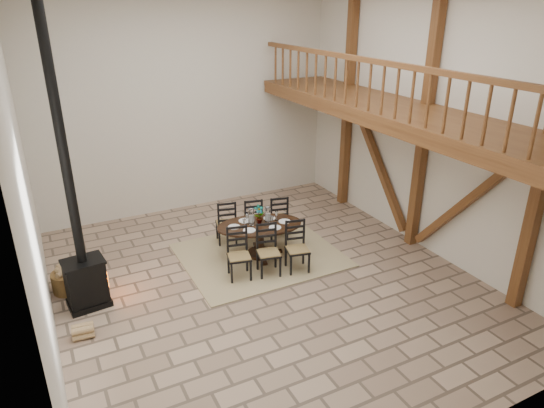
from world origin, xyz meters
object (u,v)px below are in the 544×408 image
wood_stove (80,245)px  log_basket (68,280)px  log_stack (83,331)px  dining_table (260,239)px

wood_stove → log_basket: bearing=105.7°
wood_stove → log_stack: 1.34m
log_basket → log_stack: bearing=-88.0°
dining_table → log_stack: (-3.47, -1.08, -0.26)m
dining_table → log_stack: 3.64m
dining_table → log_basket: 3.54m
wood_stove → log_basket: size_ratio=9.37×
log_stack → wood_stove: bearing=76.5°
dining_table → log_basket: size_ratio=3.99×
log_stack → log_basket: bearing=92.0°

